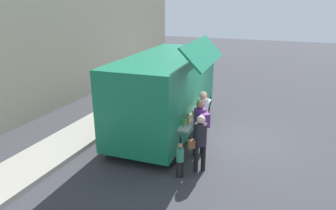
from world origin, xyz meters
name	(u,v)px	position (x,y,z in m)	size (l,w,h in m)	color
ground_plane	(224,138)	(0.00, 0.00, 0.00)	(60.00, 60.00, 0.00)	#38383D
curb_strip	(27,168)	(-4.11, 4.74, 0.07)	(28.00, 1.60, 0.15)	#9E998E
food_truck_main	(166,91)	(-0.11, 2.12, 1.52)	(5.82, 3.07, 3.38)	#187751
trash_bin	(152,87)	(3.77, 4.44, 0.45)	(0.60, 0.60, 0.89)	#2C5D3B
customer_front_ordering	(202,113)	(-0.57, 0.66, 1.07)	(0.37, 0.36, 1.78)	#1D253A
customer_mid_with_backpack	(200,123)	(-1.46, 0.49, 1.07)	(0.54, 0.54, 1.75)	#1C2235
customer_rear_waiting	(200,139)	(-2.37, 0.24, 0.98)	(0.45, 0.50, 1.65)	black
child_near_queue	(180,157)	(-2.87, 0.63, 0.60)	(0.21, 0.21, 1.01)	black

